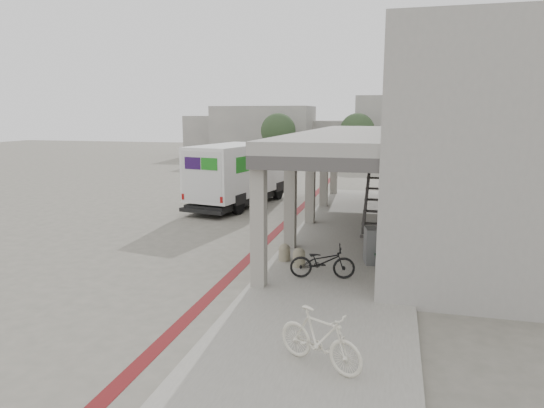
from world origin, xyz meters
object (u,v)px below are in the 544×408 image
(fedex_truck, at_px, (239,173))
(bicycle_black, at_px, (322,262))
(bicycle_cream, at_px, (320,339))
(utility_cabinet, at_px, (373,246))
(bench, at_px, (379,255))

(fedex_truck, height_order, bicycle_black, fedex_truck)
(bicycle_black, bearing_deg, bicycle_cream, 177.97)
(bicycle_black, distance_m, bicycle_cream, 4.94)
(bicycle_black, bearing_deg, fedex_truck, 19.30)
(bicycle_cream, bearing_deg, fedex_truck, 50.45)
(utility_cabinet, relative_size, bicycle_cream, 0.61)
(utility_cabinet, relative_size, bicycle_black, 0.61)
(bench, distance_m, bicycle_black, 2.30)
(bench, height_order, bicycle_cream, bicycle_cream)
(bench, bearing_deg, bicycle_cream, -109.76)
(fedex_truck, relative_size, bench, 4.43)
(fedex_truck, bearing_deg, utility_cabinet, -39.52)
(bicycle_black, relative_size, bicycle_cream, 1.00)
(fedex_truck, relative_size, bicycle_black, 4.26)
(bench, bearing_deg, utility_cabinet, 144.74)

